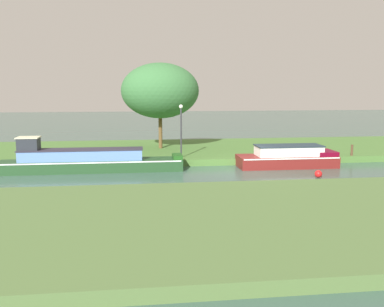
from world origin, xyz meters
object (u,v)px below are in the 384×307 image
Objects in this scene: maroon_barge at (289,157)px; mooring_post_near at (352,150)px; lamp_post at (181,125)px; channel_buoy at (318,174)px; willow_tree_left at (160,91)px; forest_narrowboat at (87,161)px.

maroon_barge is 4.66m from mooring_post_near.
lamp_post reaches higher than channel_buoy.
channel_buoy is at bearing -48.47° from willow_tree_left.
mooring_post_near is (11.76, -4.50, -3.67)m from willow_tree_left.
willow_tree_left is 12.42m from channel_buoy.
lamp_post is 8.51m from channel_buoy.
willow_tree_left reaches higher than lamp_post.
willow_tree_left is at bearing 51.85° from forest_narrowboat.
channel_buoy is (12.15, -3.14, -0.40)m from forest_narrowboat.
forest_narrowboat is 3.12× the size of lamp_post.
forest_narrowboat is 26.31× the size of channel_buoy.
willow_tree_left reaches higher than forest_narrowboat.
mooring_post_near is 1.79× the size of channel_buoy.
forest_narrowboat is 16.21m from mooring_post_near.
mooring_post_near is at bearing 46.54° from channel_buoy.
channel_buoy is (6.70, -4.76, -2.21)m from lamp_post.
channel_buoy is at bearing -81.00° from maroon_barge.
lamp_post reaches higher than maroon_barge.
forest_narrowboat is at bearing -163.39° from lamp_post.
lamp_post is (5.44, 1.62, 1.81)m from forest_narrowboat.
lamp_post reaches higher than forest_narrowboat.
lamp_post is at bearing 177.26° from mooring_post_near.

